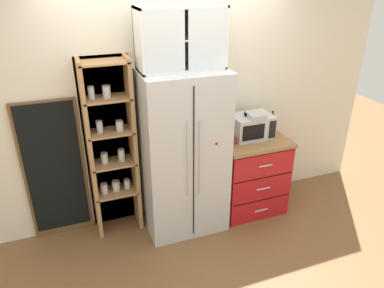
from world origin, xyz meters
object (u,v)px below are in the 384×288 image
Objects in this scene: microwave at (251,126)px; mug_red at (230,140)px; refrigerator at (183,153)px; chalkboard_menu at (55,171)px; coffee_maker at (253,125)px; bottle_amber at (272,123)px.

mug_red is (-0.30, -0.10, -0.08)m from microwave.
chalkboard_menu is (-1.27, 0.29, -0.12)m from refrigerator.
microwave is 0.29× the size of chalkboard_menu.
microwave is 3.61× the size of mug_red.
mug_red is at bearing -169.36° from coffee_maker.
chalkboard_menu is at bearing 169.81° from mug_red.
chalkboard_menu is (-2.10, 0.23, -0.28)m from microwave.
refrigerator is 0.84m from microwave.
microwave is 1.42× the size of coffee_maker.
microwave reaches higher than bottle_amber.
bottle_amber is (0.59, 0.14, 0.06)m from mug_red.
coffee_maker is 0.21× the size of chalkboard_menu.
mug_red is at bearing -161.78° from microwave.
mug_red is at bearing -10.19° from chalkboard_menu.
refrigerator reaches higher than microwave.
chalkboard_menu is (-1.80, 0.32, -0.19)m from mug_red.
coffee_maker is at bearing 10.64° from mug_red.
microwave reaches higher than mug_red.
coffee_maker is at bearing -163.49° from bottle_amber.
chalkboard_menu reaches higher than bottle_amber.
refrigerator reaches higher than mug_red.
coffee_maker reaches higher than bottle_amber.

